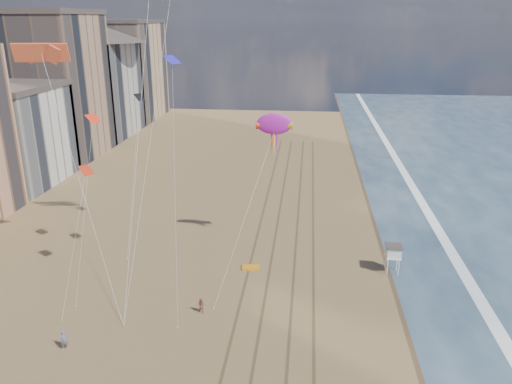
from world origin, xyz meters
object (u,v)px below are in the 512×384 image
show_kite (274,124)px  kite_flyer_b (201,306)px  lifeguard_stand (393,252)px  kite_flyer_a (64,340)px  grounded_kite (251,267)px

show_kite → kite_flyer_b: size_ratio=13.43×
lifeguard_stand → show_kite: size_ratio=0.16×
show_kite → kite_flyer_a: size_ratio=11.53×
grounded_kite → kite_flyer_b: (-3.74, -9.65, 0.67)m
grounded_kite → show_kite: bearing=61.0°
lifeguard_stand → grounded_kite: lifeguard_stand is taller
kite_flyer_a → kite_flyer_b: size_ratio=1.17×
show_kite → kite_flyer_b: (-5.93, -14.59, -15.11)m
lifeguard_stand → show_kite: (-13.85, 4.18, 13.31)m
lifeguard_stand → show_kite: bearing=163.2°
grounded_kite → kite_flyer_b: size_ratio=1.29×
kite_flyer_b → show_kite: bearing=79.7°
grounded_kite → kite_flyer_a: size_ratio=1.10×
grounded_kite → kite_flyer_a: bearing=-136.4°
show_kite → grounded_kite: bearing=-113.9°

